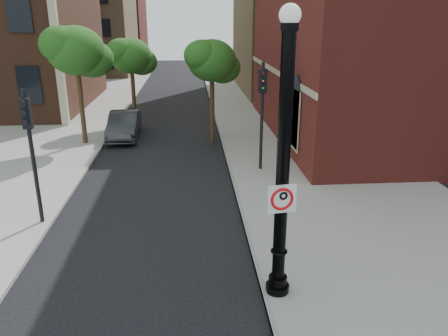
{
  "coord_description": "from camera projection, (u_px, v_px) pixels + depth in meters",
  "views": [
    {
      "loc": [
        0.44,
        -9.23,
        6.17
      ],
      "look_at": [
        1.32,
        2.0,
        2.29
      ],
      "focal_mm": 35.0,
      "sensor_mm": 36.0,
      "label": 1
    }
  ],
  "objects": [
    {
      "name": "bg_building_tan_b",
      "position": [
        367.0,
        8.0,
        37.86
      ],
      "size": [
        22.0,
        14.0,
        14.0
      ],
      "primitive_type": "cube",
      "color": "olive",
      "rests_on": "ground"
    },
    {
      "name": "utility_pole",
      "position": [
        292.0,
        114.0,
        18.64
      ],
      "size": [
        0.09,
        0.09,
        4.59
      ],
      "primitive_type": "cylinder",
      "color": "#999999",
      "rests_on": "ground"
    },
    {
      "name": "parked_car",
      "position": [
        124.0,
        125.0,
        23.48
      ],
      "size": [
        1.61,
        4.34,
        1.42
      ],
      "primitive_type": "imported",
      "rotation": [
        0.0,
        0.0,
        0.02
      ],
      "color": "#2D2D32",
      "rests_on": "ground"
    },
    {
      "name": "sidewalk_right",
      "position": [
        310.0,
        155.0,
        20.53
      ],
      "size": [
        8.0,
        60.0,
        0.12
      ],
      "primitive_type": "cube",
      "color": "gray",
      "rests_on": "ground"
    },
    {
      "name": "traffic_signal_left",
      "position": [
        30.0,
        136.0,
        12.81
      ],
      "size": [
        0.3,
        0.36,
        4.27
      ],
      "rotation": [
        0.0,
        0.0,
        0.14
      ],
      "color": "black",
      "rests_on": "ground"
    },
    {
      "name": "bg_building_tan_a",
      "position": [
        78.0,
        20.0,
        49.31
      ],
      "size": [
        12.0,
        12.0,
        12.0
      ],
      "primitive_type": "cube",
      "color": "olive",
      "rests_on": "ground"
    },
    {
      "name": "street_tree_c",
      "position": [
        212.0,
        62.0,
        21.75
      ],
      "size": [
        2.89,
        2.61,
        5.2
      ],
      "color": "black",
      "rests_on": "ground"
    },
    {
      "name": "sidewalk_left",
      "position": [
        38.0,
        122.0,
        26.96
      ],
      "size": [
        10.0,
        50.0,
        0.12
      ],
      "primitive_type": "cube",
      "color": "gray",
      "rests_on": "ground"
    },
    {
      "name": "street_tree_b",
      "position": [
        132.0,
        57.0,
        25.4
      ],
      "size": [
        2.83,
        2.56,
        5.1
      ],
      "color": "black",
      "rests_on": "ground"
    },
    {
      "name": "bg_building_red",
      "position": [
        102.0,
        27.0,
        62.83
      ],
      "size": [
        12.0,
        12.0,
        10.0
      ],
      "primitive_type": "cube",
      "color": "maroon",
      "rests_on": "ground"
    },
    {
      "name": "street_tree_a",
      "position": [
        77.0,
        52.0,
        20.96
      ],
      "size": [
        3.25,
        2.94,
        5.86
      ],
      "color": "black",
      "rests_on": "ground"
    },
    {
      "name": "ground",
      "position": [
        177.0,
        284.0,
        10.68
      ],
      "size": [
        120.0,
        120.0,
        0.0
      ],
      "primitive_type": "plane",
      "color": "black",
      "rests_on": "ground"
    },
    {
      "name": "traffic_signal_right",
      "position": [
        262.0,
        99.0,
        17.57
      ],
      "size": [
        0.34,
        0.4,
        4.55
      ],
      "rotation": [
        0.0,
        0.0,
        0.27
      ],
      "color": "black",
      "rests_on": "ground"
    },
    {
      "name": "curb_edge",
      "position": [
        226.0,
        157.0,
        20.23
      ],
      "size": [
        0.1,
        60.0,
        0.14
      ],
      "primitive_type": "cube",
      "color": "gray",
      "rests_on": "ground"
    },
    {
      "name": "no_parking_sign",
      "position": [
        282.0,
        199.0,
        9.29
      ],
      "size": [
        0.64,
        0.14,
        0.64
      ],
      "rotation": [
        0.0,
        0.0,
        0.15
      ],
      "color": "white",
      "rests_on": "ground"
    },
    {
      "name": "lamppost",
      "position": [
        283.0,
        176.0,
        9.3
      ],
      "size": [
        0.54,
        0.54,
        6.44
      ],
      "color": "black",
      "rests_on": "ground"
    }
  ]
}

